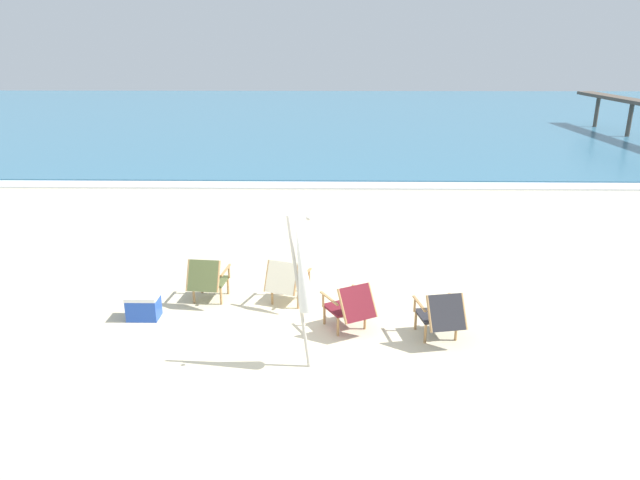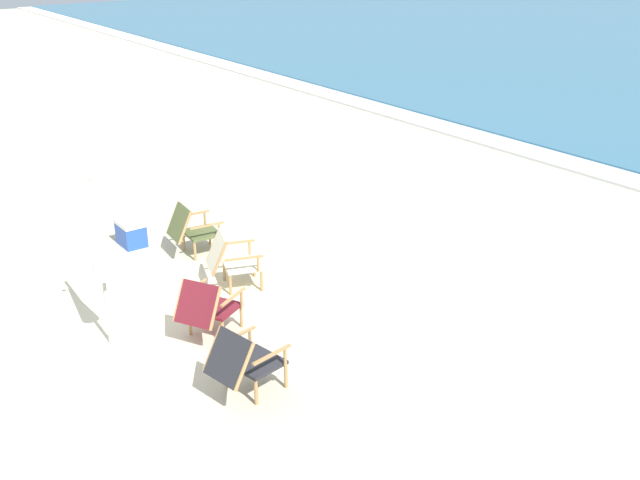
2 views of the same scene
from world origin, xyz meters
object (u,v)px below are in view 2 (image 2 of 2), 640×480
Objects in this scene: beach_chair_front_right at (207,306)px; umbrella_furled_white at (98,234)px; beach_chair_mid_center at (243,360)px; beach_chair_back_right at (192,228)px; beach_chair_back_left at (231,259)px; cooler_box at (131,233)px.

beach_chair_front_right is 0.45× the size of umbrella_furled_white.
beach_chair_mid_center is 0.92× the size of beach_chair_front_right.
beach_chair_back_right reaches higher than beach_chair_mid_center.
beach_chair_back_left is (-2.33, 1.17, 0.01)m from beach_chair_mid_center.
umbrella_furled_white reaches higher than cooler_box.
cooler_box is at bearing -166.53° from beach_chair_back_left.
beach_chair_mid_center is 1.32m from beach_chair_front_right.
beach_chair_back_left is 1.37m from beach_chair_front_right.
beach_chair_front_right is 1.53m from umbrella_furled_white.
beach_chair_mid_center reaches higher than cooler_box.
beach_chair_front_right is (2.35, -0.99, -0.00)m from beach_chair_back_right.
cooler_box is (-0.90, -0.61, -0.23)m from beach_chair_back_right.
umbrella_furled_white is (0.36, -1.90, 0.95)m from beach_chair_back_left.
umbrella_furled_white is (1.68, -1.98, 0.96)m from beach_chair_back_right.
beach_chair_back_right is at bearing 176.55° from beach_chair_back_left.
beach_chair_mid_center is at bearing -11.35° from beach_chair_front_right.
beach_chair_back_left is (1.32, -0.08, 0.00)m from beach_chair_back_right.
beach_chair_mid_center is 2.30m from umbrella_furled_white.
beach_chair_back_right reaches higher than beach_chair_front_right.
umbrella_furled_white reaches higher than beach_chair_back_right.
beach_chair_back_left is 0.91× the size of beach_chair_front_right.
beach_chair_back_left is at bearing 13.47° from cooler_box.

